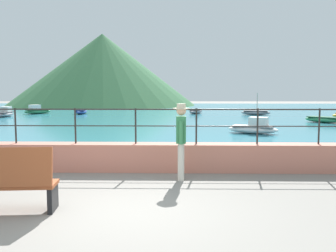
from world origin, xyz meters
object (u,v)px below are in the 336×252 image
bench_main (2,181)px  boat_3 (254,128)px  boat_7 (37,111)px  boat_0 (324,119)px  boat_4 (196,111)px  person_walking (181,138)px  boat_2 (81,111)px  boat_1 (5,113)px  boat_6 (256,112)px

bench_main → boat_3: bearing=59.4°
boat_3 → boat_7: same height
boat_0 → bench_main: bearing=-125.6°
boat_4 → boat_3: bearing=-82.4°
person_walking → boat_2: person_walking is taller
boat_0 → boat_7: boat_7 is taller
boat_1 → boat_6: (19.18, 2.35, -0.07)m
boat_3 → boat_6: bearing=77.5°
bench_main → boat_0: bench_main is taller
boat_0 → boat_6: size_ratio=0.93×
person_walking → boat_7: size_ratio=0.76×
boat_6 → boat_7: (-18.04, 1.07, 0.07)m
bench_main → boat_4: size_ratio=0.71×
boat_3 → boat_1: bearing=148.2°
boat_0 → boat_2: same height
boat_7 → boat_4: bearing=3.0°
boat_3 → boat_7: bearing=138.3°
person_walking → boat_1: (-12.93, 18.73, -0.65)m
boat_2 → boat_7: size_ratio=1.01×
boat_1 → boat_6: 19.32m
boat_1 → boat_6: bearing=7.0°
boat_1 → boat_6: boat_6 is taller
bench_main → boat_7: (-8.79, 24.50, -0.23)m
person_walking → boat_3: bearing=67.9°
boat_1 → boat_6: size_ratio=0.95×
boat_3 → boat_7: size_ratio=1.07×
person_walking → boat_0: (8.94, 14.29, -0.72)m
boat_1 → boat_7: same height
boat_0 → boat_3: size_ratio=0.92×
bench_main → boat_0: bearing=54.4°
boat_1 → boat_2: boat_1 is taller
person_walking → boat_2: bearing=110.0°
boat_6 → bench_main: bearing=-111.5°
bench_main → boat_6: size_ratio=0.71×
bench_main → boat_0: (11.93, 16.65, -0.30)m
person_walking → boat_4: 22.91m
bench_main → boat_7: size_ratio=0.75×
boat_4 → bench_main: bearing=-100.2°
boat_2 → person_walking: bearing=-70.0°
bench_main → boat_2: size_ratio=0.74×
person_walking → boat_3: (3.47, 8.57, -0.65)m
boat_0 → boat_7: bearing=159.2°
boat_4 → boat_1: bearing=-164.1°
boat_2 → boat_3: boat_3 is taller
boat_1 → boat_4: size_ratio=0.94×
person_walking → boat_6: boat_6 is taller
bench_main → boat_1: size_ratio=0.75×
bench_main → boat_4: (4.55, 25.20, -0.30)m
bench_main → boat_4: bench_main is taller
boat_2 → boat_3: (11.55, -13.58, 0.07)m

